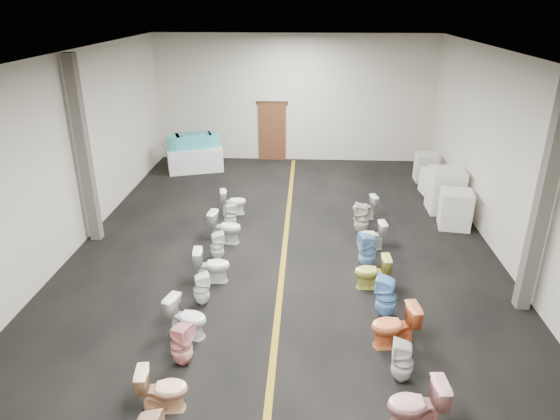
# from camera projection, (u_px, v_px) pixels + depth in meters

# --- Properties ---
(floor) EXTENTS (16.00, 16.00, 0.00)m
(floor) POSITION_uv_depth(u_px,v_px,m) (283.00, 262.00, 11.43)
(floor) COLOR black
(floor) RESTS_ON ground
(ceiling) EXTENTS (16.00, 16.00, 0.00)m
(ceiling) POSITION_uv_depth(u_px,v_px,m) (284.00, 59.00, 9.67)
(ceiling) COLOR black
(ceiling) RESTS_ON ground
(wall_back) EXTENTS (10.00, 0.00, 10.00)m
(wall_back) POSITION_uv_depth(u_px,v_px,m) (294.00, 99.00, 17.90)
(wall_back) COLOR beige
(wall_back) RESTS_ON ground
(wall_left) EXTENTS (0.00, 16.00, 16.00)m
(wall_left) POSITION_uv_depth(u_px,v_px,m) (53.00, 165.00, 10.81)
(wall_left) COLOR beige
(wall_left) RESTS_ON ground
(wall_right) EXTENTS (0.00, 16.00, 16.00)m
(wall_right) POSITION_uv_depth(u_px,v_px,m) (525.00, 173.00, 10.29)
(wall_right) COLOR beige
(wall_right) RESTS_ON ground
(aisle_stripe) EXTENTS (0.12, 15.60, 0.01)m
(aisle_stripe) POSITION_uv_depth(u_px,v_px,m) (283.00, 262.00, 11.43)
(aisle_stripe) COLOR #836413
(aisle_stripe) RESTS_ON floor
(back_door) EXTENTS (1.00, 0.10, 2.10)m
(back_door) POSITION_uv_depth(u_px,v_px,m) (272.00, 132.00, 18.36)
(back_door) COLOR #562D19
(back_door) RESTS_ON floor
(door_frame) EXTENTS (1.15, 0.08, 0.10)m
(door_frame) POSITION_uv_depth(u_px,v_px,m) (272.00, 103.00, 17.95)
(door_frame) COLOR #331C11
(door_frame) RESTS_ON back_door
(column_left) EXTENTS (0.25, 0.25, 4.50)m
(column_left) POSITION_uv_depth(u_px,v_px,m) (84.00, 152.00, 11.72)
(column_left) COLOR #59544C
(column_left) RESTS_ON floor
(column_right) EXTENTS (0.25, 0.25, 4.50)m
(column_right) POSITION_uv_depth(u_px,v_px,m) (544.00, 200.00, 8.93)
(column_right) COLOR #59544C
(column_right) RESTS_ON floor
(display_table) EXTENTS (2.04, 1.45, 0.82)m
(display_table) POSITION_uv_depth(u_px,v_px,m) (195.00, 159.00, 17.39)
(display_table) COLOR white
(display_table) RESTS_ON floor
(bathtub) EXTENTS (1.78, 1.09, 0.55)m
(bathtub) POSITION_uv_depth(u_px,v_px,m) (194.00, 141.00, 17.14)
(bathtub) COLOR #40B8B9
(bathtub) RESTS_ON display_table
(appliance_crate_a) EXTENTS (0.87, 0.87, 0.99)m
(appliance_crate_a) POSITION_uv_depth(u_px,v_px,m) (455.00, 209.00, 13.04)
(appliance_crate_a) COLOR silver
(appliance_crate_a) RESTS_ON floor
(appliance_crate_b) EXTENTS (0.89, 0.89, 1.23)m
(appliance_crate_b) POSITION_uv_depth(u_px,v_px,m) (445.00, 190.00, 13.99)
(appliance_crate_b) COLOR silver
(appliance_crate_b) RESTS_ON floor
(appliance_crate_c) EXTENTS (0.76, 0.76, 0.77)m
(appliance_crate_c) POSITION_uv_depth(u_px,v_px,m) (433.00, 181.00, 15.36)
(appliance_crate_c) COLOR silver
(appliance_crate_c) RESTS_ON floor
(appliance_crate_d) EXTENTS (0.65, 0.65, 0.93)m
(appliance_crate_d) POSITION_uv_depth(u_px,v_px,m) (425.00, 167.00, 16.40)
(appliance_crate_d) COLOR beige
(appliance_crate_d) RESTS_ON floor
(toilet_left_2) EXTENTS (0.77, 0.50, 0.73)m
(toilet_left_2) POSITION_uv_depth(u_px,v_px,m) (163.00, 389.00, 7.22)
(toilet_left_2) COLOR #FDC394
(toilet_left_2) RESTS_ON floor
(toilet_left_3) EXTENTS (0.48, 0.47, 0.79)m
(toilet_left_3) POSITION_uv_depth(u_px,v_px,m) (181.00, 344.00, 8.10)
(toilet_left_3) COLOR #FAADAB
(toilet_left_3) RESTS_ON floor
(toilet_left_4) EXTENTS (0.83, 0.62, 0.75)m
(toilet_left_4) POSITION_uv_depth(u_px,v_px,m) (187.00, 317.00, 8.82)
(toilet_left_4) COLOR white
(toilet_left_4) RESTS_ON floor
(toilet_left_5) EXTENTS (0.41, 0.40, 0.69)m
(toilet_left_5) POSITION_uv_depth(u_px,v_px,m) (201.00, 289.00, 9.73)
(toilet_left_5) COLOR white
(toilet_left_5) RESTS_ON floor
(toilet_left_6) EXTENTS (0.79, 0.50, 0.76)m
(toilet_left_6) POSITION_uv_depth(u_px,v_px,m) (212.00, 265.00, 10.53)
(toilet_left_6) COLOR white
(toilet_left_6) RESTS_ON floor
(toilet_left_7) EXTENTS (0.40, 0.40, 0.70)m
(toilet_left_7) POSITION_uv_depth(u_px,v_px,m) (217.00, 246.00, 11.42)
(toilet_left_7) COLOR white
(toilet_left_7) RESTS_ON floor
(toilet_left_8) EXTENTS (0.84, 0.54, 0.81)m
(toilet_left_8) POSITION_uv_depth(u_px,v_px,m) (225.00, 227.00, 12.24)
(toilet_left_8) COLOR silver
(toilet_left_8) RESTS_ON floor
(toilet_left_9) EXTENTS (0.41, 0.40, 0.70)m
(toilet_left_9) POSITION_uv_depth(u_px,v_px,m) (230.00, 216.00, 13.01)
(toilet_left_9) COLOR silver
(toilet_left_9) RESTS_ON floor
(toilet_left_10) EXTENTS (0.77, 0.52, 0.72)m
(toilet_left_10) POSITION_uv_depth(u_px,v_px,m) (233.00, 202.00, 13.87)
(toilet_left_10) COLOR white
(toilet_left_10) RESTS_ON floor
(toilet_right_3) EXTENTS (0.83, 0.52, 0.81)m
(toilet_right_3) POSITION_uv_depth(u_px,v_px,m) (416.00, 405.00, 6.88)
(toilet_right_3) COLOR pink
(toilet_right_3) RESTS_ON floor
(toilet_right_4) EXTENTS (0.39, 0.39, 0.74)m
(toilet_right_4) POSITION_uv_depth(u_px,v_px,m) (403.00, 361.00, 7.76)
(toilet_right_4) COLOR silver
(toilet_right_4) RESTS_ON floor
(toilet_right_5) EXTENTS (0.86, 0.57, 0.81)m
(toilet_right_5) POSITION_uv_depth(u_px,v_px,m) (394.00, 326.00, 8.54)
(toilet_right_5) COLOR orange
(toilet_right_5) RESTS_ON floor
(toilet_right_6) EXTENTS (0.50, 0.50, 0.86)m
(toilet_right_6) POSITION_uv_depth(u_px,v_px,m) (386.00, 297.00, 9.32)
(toilet_right_6) COLOR #71B5F2
(toilet_right_6) RESTS_ON floor
(toilet_right_7) EXTENTS (0.74, 0.45, 0.74)m
(toilet_right_7) POSITION_uv_depth(u_px,v_px,m) (372.00, 272.00, 10.30)
(toilet_right_7) COLOR #CBC24E
(toilet_right_7) RESTS_ON floor
(toilet_right_8) EXTENTS (0.48, 0.47, 0.86)m
(toilet_right_8) POSITION_uv_depth(u_px,v_px,m) (367.00, 251.00, 11.02)
(toilet_right_8) COLOR #76A6D3
(toilet_right_8) RESTS_ON floor
(toilet_right_9) EXTENTS (0.74, 0.49, 0.70)m
(toilet_right_9) POSITION_uv_depth(u_px,v_px,m) (371.00, 236.00, 11.93)
(toilet_right_9) COLOR silver
(toilet_right_9) RESTS_ON floor
(toilet_right_10) EXTENTS (0.41, 0.41, 0.83)m
(toilet_right_10) POSITION_uv_depth(u_px,v_px,m) (362.00, 219.00, 12.67)
(toilet_right_10) COLOR beige
(toilet_right_10) RESTS_ON floor
(toilet_right_11) EXTENTS (0.73, 0.52, 0.67)m
(toilet_right_11) POSITION_uv_depth(u_px,v_px,m) (364.00, 207.00, 13.57)
(toilet_right_11) COLOR silver
(toilet_right_11) RESTS_ON floor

